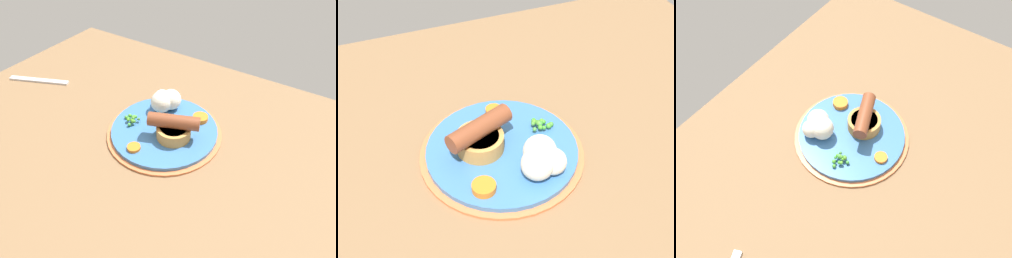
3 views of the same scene
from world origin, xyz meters
The scene contains 7 objects.
dining_table centered at (0.00, 0.00, 1.50)cm, with size 110.00×80.00×3.00cm, color brown.
dinner_plate centered at (-2.92, -3.92, 3.57)cm, with size 27.15×27.15×1.40cm.
sausage_pudding centered at (-6.23, -2.69, 7.04)cm, with size 11.76×7.81×6.06cm.
pea_pile centered at (4.89, -1.69, 5.44)cm, with size 4.19×3.91×1.91cm.
cauliflower_floret centered at (1.14, -10.54, 6.93)cm, with size 7.28×7.49×5.35cm.
carrot_slice_0 centered at (-1.00, 5.29, 4.76)cm, with size 2.95×2.95×0.73cm, color orange.
carrot_slice_1 centered at (-8.56, -11.23, 4.98)cm, with size 3.72×3.72×1.16cm, color orange.
Camera 2 is at (-21.85, -54.92, 58.40)cm, focal length 50.00 mm.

